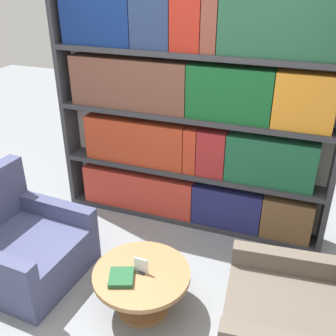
# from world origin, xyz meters

# --- Properties ---
(ground_plane) EXTENTS (14.00, 14.00, 0.00)m
(ground_plane) POSITION_xyz_m (0.00, 0.00, 0.00)
(ground_plane) COLOR gray
(bookshelf) EXTENTS (2.79, 0.30, 2.40)m
(bookshelf) POSITION_xyz_m (0.01, 1.48, 1.20)
(bookshelf) COLOR silver
(bookshelf) RESTS_ON ground_plane
(armchair_left) EXTENTS (0.99, 0.98, 0.92)m
(armchair_left) POSITION_xyz_m (-1.15, 0.16, 0.28)
(armchair_left) COLOR #42476B
(armchair_left) RESTS_ON ground_plane
(armchair_right) EXTENTS (1.02, 1.01, 0.92)m
(armchair_right) POSITION_xyz_m (1.24, 0.16, 0.28)
(armchair_right) COLOR brown
(armchair_right) RESTS_ON ground_plane
(coffee_table) EXTENTS (0.77, 0.77, 0.39)m
(coffee_table) POSITION_xyz_m (0.05, 0.12, 0.28)
(coffee_table) COLOR olive
(coffee_table) RESTS_ON ground_plane
(table_sign) EXTENTS (0.11, 0.06, 0.13)m
(table_sign) POSITION_xyz_m (0.05, 0.12, 0.44)
(table_sign) COLOR black
(table_sign) RESTS_ON coffee_table
(stray_book) EXTENTS (0.24, 0.25, 0.04)m
(stray_book) POSITION_xyz_m (-0.07, 0.00, 0.40)
(stray_book) COLOR #1E512D
(stray_book) RESTS_ON coffee_table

